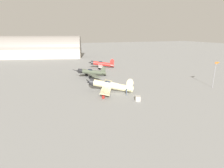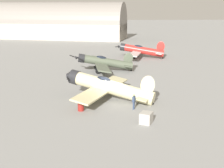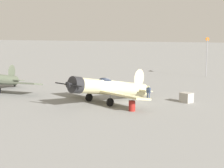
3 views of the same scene
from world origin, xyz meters
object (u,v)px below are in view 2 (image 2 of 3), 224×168
Objects in this scene: airplane_foreground at (108,87)px; ground_crew_mechanic at (134,100)px; airplane_mid_apron at (103,62)px; equipment_crate at (146,118)px; fuel_drum at (81,106)px; airplane_far_line at (140,50)px.

airplane_foreground is 4.25m from ground_crew_mechanic.
airplane_mid_apron reaches higher than equipment_crate.
airplane_foreground is 11.50× the size of fuel_drum.
airplane_mid_apron is at bearing 75.90° from airplane_far_line.
airplane_far_line is 32.97m from fuel_drum.
airplane_mid_apron is at bearing -97.85° from fuel_drum.
airplane_mid_apron is at bearing -81.55° from equipment_crate.
airplane_far_line reaches higher than ground_crew_mechanic.
airplane_far_line is 13.07× the size of fuel_drum.
ground_crew_mechanic reaches higher than equipment_crate.
airplane_far_line is 7.90× the size of ground_crew_mechanic.
ground_crew_mechanic is (-2.45, 3.43, -0.52)m from airplane_foreground.
airplane_foreground is at bearing -127.25° from fuel_drum.
airplane_foreground is at bearing -28.38° from ground_crew_mechanic.
airplane_far_line is at bearing -124.72° from airplane_mid_apron.
airplane_foreground is 0.82× the size of airplane_mid_apron.
airplane_far_line reaches higher than airplane_foreground.
airplane_foreground reaches higher than equipment_crate.
airplane_mid_apron is 9.22× the size of equipment_crate.
airplane_foreground reaches higher than fuel_drum.
equipment_crate is (4.16, 35.05, -1.04)m from airplane_far_line.
airplane_far_line is 31.63m from ground_crew_mechanic.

